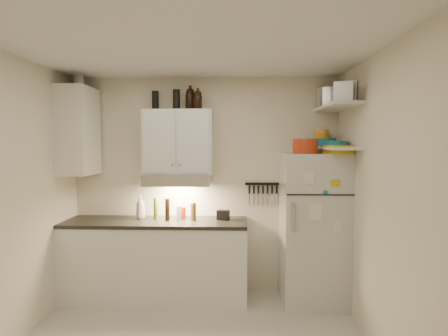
{
  "coord_description": "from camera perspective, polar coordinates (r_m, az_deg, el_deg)",
  "views": [
    {
      "loc": [
        0.38,
        -3.04,
        1.81
      ],
      "look_at": [
        0.25,
        0.9,
        1.55
      ],
      "focal_mm": 30.0,
      "sensor_mm": 36.0,
      "label": 1
    }
  ],
  "objects": [
    {
      "name": "shelf_lo",
      "position": [
        4.21,
        16.64,
        2.93
      ],
      "size": [
        0.3,
        0.95,
        0.03
      ],
      "primitive_type": "cube",
      "color": "white",
      "rests_on": "right_wall"
    },
    {
      "name": "knife_strip",
      "position": [
        4.57,
        5.9,
        -2.41
      ],
      "size": [
        0.42,
        0.02,
        0.03
      ],
      "primitive_type": "cube",
      "color": "black",
      "rests_on": "back_wall"
    },
    {
      "name": "book_stack",
      "position": [
        4.09,
        16.95,
        2.71
      ],
      "size": [
        0.28,
        0.32,
        0.09
      ],
      "primitive_type": "cube",
      "rotation": [
        0.0,
        0.0,
        0.26
      ],
      "color": "gold",
      "rests_on": "fridge"
    },
    {
      "name": "pepper_mill",
      "position": [
        4.37,
        -4.7,
        -6.62
      ],
      "size": [
        0.08,
        0.08,
        0.21
      ],
      "primitive_type": "cylinder",
      "rotation": [
        0.0,
        0.0,
        -0.29
      ],
      "color": "brown",
      "rests_on": "countertop"
    },
    {
      "name": "soap_bottle",
      "position": [
        4.55,
        -12.61,
        -5.62
      ],
      "size": [
        0.13,
        0.13,
        0.31
      ],
      "primitive_type": "imported",
      "rotation": [
        0.0,
        0.0,
        -0.08
      ],
      "color": "white",
      "rests_on": "countertop"
    },
    {
      "name": "upper_cabinet",
      "position": [
        4.43,
        -6.96,
        3.93
      ],
      "size": [
        0.8,
        0.33,
        0.75
      ],
      "primitive_type": "cube",
      "color": "white",
      "rests_on": "back_wall"
    },
    {
      "name": "caddy",
      "position": [
        4.39,
        -0.13,
        -7.17
      ],
      "size": [
        0.16,
        0.13,
        0.11
      ],
      "primitive_type": "cube",
      "rotation": [
        0.0,
        0.0,
        -0.32
      ],
      "color": "black",
      "rests_on": "countertop"
    },
    {
      "name": "plates",
      "position": [
        4.22,
        16.65,
        3.57
      ],
      "size": [
        0.29,
        0.29,
        0.06
      ],
      "primitive_type": "cylinder",
      "rotation": [
        0.0,
        0.0,
        0.17
      ],
      "color": "#186D85",
      "rests_on": "shelf_lo"
    },
    {
      "name": "clear_bottle",
      "position": [
        4.41,
        -6.9,
        -6.78
      ],
      "size": [
        0.06,
        0.06,
        0.17
      ],
      "primitive_type": "cylinder",
      "rotation": [
        0.0,
        0.0,
        0.16
      ],
      "color": "silver",
      "rests_on": "countertop"
    },
    {
      "name": "vinegar_bottle",
      "position": [
        4.38,
        -8.62,
        -6.28
      ],
      "size": [
        0.07,
        0.07,
        0.26
      ],
      "primitive_type": "cylinder",
      "rotation": [
        0.0,
        0.0,
        0.36
      ],
      "color": "black",
      "rests_on": "countertop"
    },
    {
      "name": "shelf_hi",
      "position": [
        4.23,
        16.75,
        8.91
      ],
      "size": [
        0.3,
        0.95,
        0.03
      ],
      "primitive_type": "cube",
      "color": "white",
      "rests_on": "right_wall"
    },
    {
      "name": "dutch_oven",
      "position": [
        4.11,
        12.27,
        3.25
      ],
      "size": [
        0.34,
        0.34,
        0.16
      ],
      "primitive_type": "cylinder",
      "rotation": [
        0.0,
        0.0,
        -0.31
      ],
      "color": "#A52E13",
      "rests_on": "fridge"
    },
    {
      "name": "oil_bottle",
      "position": [
        4.48,
        -10.38,
        -6.1
      ],
      "size": [
        0.06,
        0.06,
        0.25
      ],
      "primitive_type": "cylinder",
      "rotation": [
        0.0,
        0.0,
        0.32
      ],
      "color": "#546419",
      "rests_on": "countertop"
    },
    {
      "name": "bowl_yellow",
      "position": [
        4.49,
        14.77,
        5.4
      ],
      "size": [
        0.15,
        0.15,
        0.05
      ],
      "primitive_type": "cylinder",
      "color": "orange",
      "rests_on": "bowl_orange"
    },
    {
      "name": "bowl_orange",
      "position": [
        4.49,
        14.76,
        4.74
      ],
      "size": [
        0.19,
        0.19,
        0.06
      ],
      "primitive_type": "cylinder",
      "color": "orange",
      "rests_on": "bowl_teal"
    },
    {
      "name": "range_hood",
      "position": [
        4.39,
        -7.04,
        -1.75
      ],
      "size": [
        0.76,
        0.46,
        0.12
      ],
      "primitive_type": "cube",
      "color": "silver",
      "rests_on": "back_wall"
    },
    {
      "name": "countertop",
      "position": [
        4.44,
        -10.35,
        -8.12
      ],
      "size": [
        2.1,
        0.62,
        0.04
      ],
      "primitive_type": "cube",
      "color": "black",
      "rests_on": "base_cabinet"
    },
    {
      "name": "fridge",
      "position": [
        4.4,
        13.41,
        -8.94
      ],
      "size": [
        0.7,
        0.68,
        1.7
      ],
      "primitive_type": "cube",
      "color": "silver",
      "rests_on": "floor"
    },
    {
      "name": "stock_pot",
      "position": [
        4.55,
        15.87,
        10.17
      ],
      "size": [
        0.39,
        0.39,
        0.23
      ],
      "primitive_type": "cylinder",
      "rotation": [
        0.0,
        0.0,
        0.26
      ],
      "color": "silver",
      "rests_on": "shelf_hi"
    },
    {
      "name": "ceiling",
      "position": [
        3.17,
        -5.33,
        18.37
      ],
      "size": [
        3.2,
        3.0,
        0.02
      ],
      "primitive_type": "cube",
      "color": "silver",
      "rests_on": "ground"
    },
    {
      "name": "base_cabinet",
      "position": [
        4.55,
        -10.28,
        -13.8
      ],
      "size": [
        2.1,
        0.6,
        0.88
      ],
      "primitive_type": "cube",
      "color": "white",
      "rests_on": "floor"
    },
    {
      "name": "thermos_b",
      "position": [
        4.58,
        -10.42,
        10.04
      ],
      "size": [
        0.1,
        0.1,
        0.23
      ],
      "primitive_type": "cylinder",
      "rotation": [
        0.0,
        0.0,
        0.32
      ],
      "color": "black",
      "rests_on": "upper_cabinet"
    },
    {
      "name": "tin_b",
      "position": [
        3.84,
        17.89,
        10.98
      ],
      "size": [
        0.24,
        0.24,
        0.18
      ],
      "primitive_type": "cube",
      "rotation": [
        0.0,
        0.0,
        -0.43
      ],
      "color": "#AAAAAD",
      "rests_on": "shelf_hi"
    },
    {
      "name": "bowl_teal",
      "position": [
        4.48,
        15.25,
        3.78
      ],
      "size": [
        0.23,
        0.23,
        0.09
      ],
      "primitive_type": "cylinder",
      "color": "#186D85",
      "rests_on": "shelf_lo"
    },
    {
      "name": "back_wall",
      "position": [
        4.6,
        -2.87,
        -2.61
      ],
      "size": [
        3.2,
        0.02,
        2.6
      ],
      "primitive_type": "cube",
      "color": "beige",
      "rests_on": "ground"
    },
    {
      "name": "side_cabinet",
      "position": [
        4.62,
        -21.35,
        5.25
      ],
      "size": [
        0.33,
        0.55,
        1.0
      ],
      "primitive_type": "cube",
      "color": "white",
      "rests_on": "left_wall"
    },
    {
      "name": "spice_jar",
      "position": [
        4.24,
        15.49,
        2.92
      ],
      "size": [
        0.07,
        0.07,
        0.11
      ],
      "primitive_type": "cylinder",
      "rotation": [
        0.0,
        0.0,
        -0.09
      ],
      "color": "silver",
      "rests_on": "fridge"
    },
    {
      "name": "side_jar",
      "position": [
        4.75,
        -21.28,
        12.16
      ],
      "size": [
        0.13,
        0.13,
        0.15
      ],
      "primitive_type": "cylinder",
      "rotation": [
        0.0,
        0.0,
        -0.24
      ],
      "color": "silver",
      "rests_on": "side_cabinet"
    },
    {
      "name": "growler_a",
      "position": [
        4.51,
        -5.15,
        10.43
      ],
      "size": [
        0.14,
        0.14,
        0.27
      ],
      "primitive_type": null,
      "rotation": [
        0.0,
        0.0,
        0.21
      ],
      "color": "black",
      "rests_on": "upper_cabinet"
    },
    {
      "name": "growler_b",
      "position": [
        4.38,
        -4.0,
        10.35
      ],
      "size": [
        0.12,
        0.12,
        0.22
      ],
      "primitive_type": null,
      "rotation": [
        0.0,
        0.0,
        -0.34
      ],
      "color": "black",
      "rests_on": "upper_cabinet"
    },
    {
      "name": "red_jar",
      "position": [
        4.48,
        -6.29,
        -6.79
      ],
      "size": [
        0.08,
        0.08,
        0.14
      ],
      "primitive_type": "cylinder",
      "rotation": [
        0.0,
        0.0,
        -0.11
      ],
      "color": "#A52E13",
      "rests_on": "countertop"
    },
    {
      "name": "tin_a",
      "position": [
        4.15,
        18.08,
        10.76
      ],
      "size": [
        0.28,
        0.27,
        0.23
      ],
      "primitive_type": "cube",
      "rotation": [
        0.0,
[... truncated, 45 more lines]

